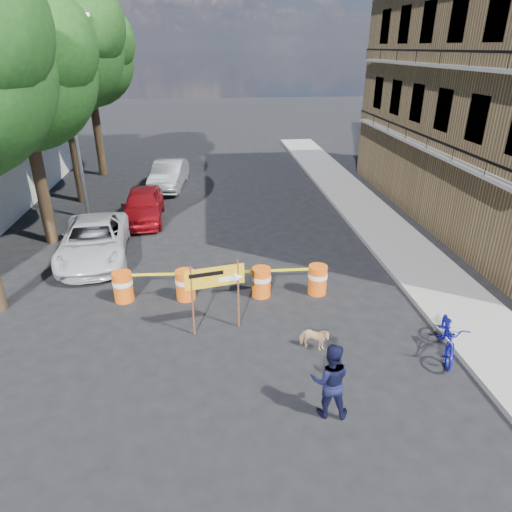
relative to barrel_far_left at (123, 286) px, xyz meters
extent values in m
plane|color=black|center=(3.35, -2.15, -0.47)|extent=(120.00, 120.00, 0.00)
cube|color=gray|center=(9.55, 3.85, -0.40)|extent=(2.40, 40.00, 0.15)
cylinder|color=#332316|center=(-3.45, 4.85, 1.91)|extent=(0.44, 0.44, 4.76)
sphere|color=#1C4313|center=(-3.45, 4.85, 5.48)|extent=(5.00, 5.00, 5.00)
sphere|color=#1C4313|center=(-2.57, 4.35, 6.33)|extent=(3.75, 3.75, 3.75)
sphere|color=#1C4313|center=(-4.20, 5.48, 4.80)|extent=(3.50, 3.50, 3.50)
cylinder|color=#332316|center=(-3.45, 9.85, 2.19)|extent=(0.44, 0.44, 5.32)
sphere|color=#1C4313|center=(-3.45, 9.85, 6.18)|extent=(5.40, 5.40, 5.40)
sphere|color=#1C4313|center=(-2.50, 9.31, 7.13)|extent=(4.05, 4.05, 4.05)
sphere|color=#1C4313|center=(-4.26, 10.53, 5.42)|extent=(3.78, 3.78, 3.78)
cylinder|color=#332316|center=(-3.45, 14.85, 1.99)|extent=(0.44, 0.44, 4.93)
sphere|color=#1C4313|center=(-3.45, 14.85, 5.69)|extent=(4.80, 4.80, 4.80)
sphere|color=#1C4313|center=(-2.61, 14.37, 6.57)|extent=(3.60, 3.60, 3.60)
sphere|color=#1C4313|center=(-4.17, 15.45, 4.98)|extent=(3.36, 3.36, 3.36)
cylinder|color=gray|center=(-2.65, 7.35, 3.53)|extent=(0.16, 0.16, 8.00)
cylinder|color=gray|center=(-2.15, 7.35, 7.43)|extent=(1.00, 0.12, 0.12)
cube|color=silver|center=(-1.65, 7.35, 7.38)|extent=(0.35, 0.18, 0.12)
cylinder|color=#E6400D|center=(0.00, 0.00, -0.02)|extent=(0.56, 0.56, 0.90)
cylinder|color=white|center=(0.00, 0.00, 0.13)|extent=(0.58, 0.58, 0.14)
cylinder|color=#E6400D|center=(1.80, -0.08, -0.02)|extent=(0.56, 0.56, 0.90)
cylinder|color=white|center=(1.80, -0.08, 0.13)|extent=(0.58, 0.58, 0.14)
cylinder|color=#E6400D|center=(4.02, -0.15, -0.02)|extent=(0.56, 0.56, 0.90)
cylinder|color=white|center=(4.02, -0.15, 0.13)|extent=(0.58, 0.58, 0.14)
cylinder|color=#E6400D|center=(5.71, -0.17, -0.02)|extent=(0.56, 0.56, 0.90)
cylinder|color=white|center=(5.71, -0.17, 0.13)|extent=(0.58, 0.58, 0.14)
cylinder|color=#592D19|center=(2.07, -1.97, 0.51)|extent=(0.05, 0.05, 1.96)
cylinder|color=#592D19|center=(3.24, -1.73, 0.51)|extent=(0.05, 0.05, 1.96)
cube|color=gold|center=(2.65, -1.85, 1.10)|extent=(1.50, 0.33, 0.54)
cube|color=white|center=(2.96, -1.81, 1.01)|extent=(0.43, 0.10, 0.13)
cone|color=white|center=(3.24, -1.75, 1.01)|extent=(0.29, 0.32, 0.28)
cube|color=black|center=(2.45, -1.91, 1.21)|extent=(0.85, 0.18, 0.11)
imported|color=black|center=(4.81, -5.07, 0.35)|extent=(0.90, 0.76, 1.64)
imported|color=#13139A|center=(8.15, -3.41, 0.50)|extent=(1.01, 1.20, 1.95)
imported|color=#DCB47E|center=(5.00, -2.93, -0.16)|extent=(0.82, 0.60, 0.63)
imported|color=silver|center=(-1.45, 3.11, 0.19)|extent=(2.70, 4.99, 1.33)
imported|color=#9D0D15|center=(-0.21, 6.85, 0.22)|extent=(1.75, 4.09, 1.38)
imported|color=#B7BABF|center=(0.55, 11.80, 0.23)|extent=(1.97, 4.41, 1.40)
camera|label=1|loc=(2.61, -11.98, 6.32)|focal=32.00mm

